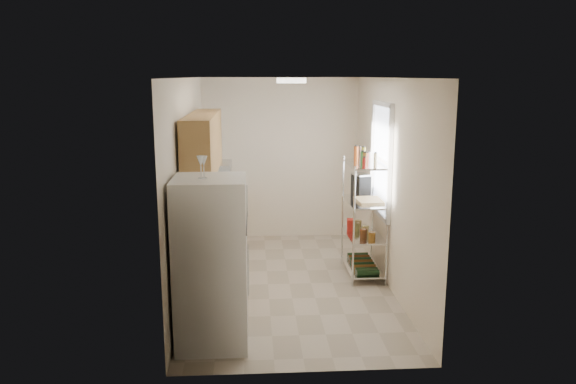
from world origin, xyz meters
The scene contains 16 objects.
room centered at (0.00, 0.00, 1.30)m, with size 2.52×4.42×2.62m.
counter_run centered at (-0.92, 0.44, 0.45)m, with size 0.63×3.51×0.90m.
upper_cabinets centered at (-1.05, 0.10, 1.81)m, with size 0.33×2.20×0.72m, color #9F7543.
range_hood centered at (-1.00, 0.90, 1.39)m, with size 0.50×0.60×0.12m, color #B7BABC.
window centered at (1.23, 0.35, 1.55)m, with size 0.06×1.00×1.46m, color white.
bakers_rack centered at (1.00, 0.30, 1.11)m, with size 0.45×0.90×1.73m.
ceiling_dome centered at (0.00, -0.30, 2.57)m, with size 0.34×0.34×0.06m, color white.
refrigerator centered at (-0.87, -1.56, 0.84)m, with size 0.69×0.69×1.68m, color silver.
wine_glass_a centered at (-0.94, -1.60, 1.79)m, with size 0.08×0.08×0.22m, color silver, non-canonical shape.
wine_glass_b centered at (-0.91, -1.59, 1.78)m, with size 0.08×0.08×0.21m, color silver, non-canonical shape.
rice_cooker centered at (-0.89, 0.33, 1.00)m, with size 0.26×0.26×0.21m, color silver.
frying_pan_large centered at (-0.97, 0.66, 0.92)m, with size 0.28×0.28×0.05m, color black.
frying_pan_small centered at (-0.92, 1.13, 0.92)m, with size 0.24×0.24×0.05m, color black.
cutting_board centered at (1.07, 0.26, 1.03)m, with size 0.34×0.44×0.03m, color tan.
espresso_machine centered at (1.02, 0.63, 1.16)m, with size 0.18×0.26×0.31m, color black.
storage_bag centered at (0.86, 0.48, 0.64)m, with size 0.10×0.14×0.16m, color #B21F15.
Camera 1 is at (-0.46, -6.81, 2.63)m, focal length 35.00 mm.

